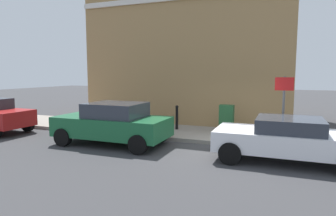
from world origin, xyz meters
TOP-DOWN VIEW (x-y plane):
  - ground at (0.00, 0.00)m, footprint 80.00×80.00m
  - sidewalk at (1.81, 6.00)m, footprint 2.77×30.00m
  - corner_building at (6.72, 3.03)m, footprint 7.15×10.06m
  - car_white at (-0.72, -1.80)m, footprint 1.97×4.07m
  - car_green at (-0.78, 4.00)m, footprint 2.00×4.08m
  - utility_cabinet at (1.99, 0.48)m, footprint 0.46×0.61m
  - bollard_near_cabinet at (2.09, 2.63)m, footprint 0.14×0.14m
  - bollard_far_kerb at (0.68, 4.01)m, footprint 0.14×0.14m
  - street_sign at (0.89, -1.63)m, footprint 0.08×0.60m

SIDE VIEW (x-z plane):
  - ground at x=0.00m, z-range 0.00..0.00m
  - sidewalk at x=1.81m, z-range 0.00..0.15m
  - utility_cabinet at x=1.99m, z-range 0.11..1.26m
  - car_white at x=-0.72m, z-range 0.04..1.33m
  - bollard_near_cabinet at x=2.09m, z-range 0.19..1.22m
  - bollard_far_kerb at x=0.68m, z-range 0.19..1.22m
  - car_green at x=-0.78m, z-range 0.03..1.54m
  - street_sign at x=0.89m, z-range 0.51..2.81m
  - corner_building at x=6.72m, z-range 0.00..8.89m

